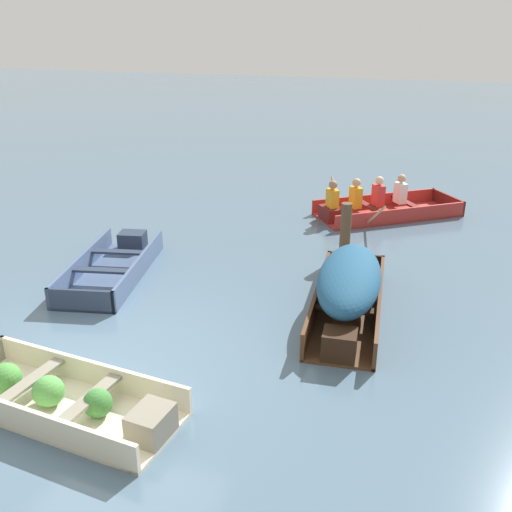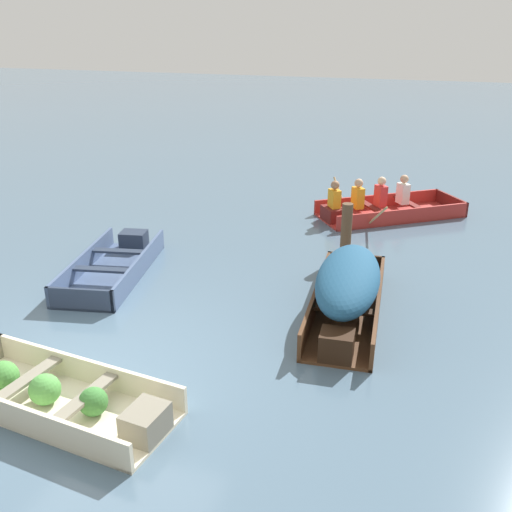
{
  "view_description": "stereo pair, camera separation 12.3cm",
  "coord_description": "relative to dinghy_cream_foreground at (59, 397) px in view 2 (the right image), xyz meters",
  "views": [
    {
      "loc": [
        3.69,
        -5.0,
        3.91
      ],
      "look_at": [
        0.97,
        3.23,
        0.35
      ],
      "focal_mm": 40.0,
      "sensor_mm": 36.0,
      "label": 1
    },
    {
      "loc": [
        3.81,
        -4.96,
        3.91
      ],
      "look_at": [
        0.97,
        3.23,
        0.35
      ],
      "focal_mm": 40.0,
      "sensor_mm": 36.0,
      "label": 2
    }
  ],
  "objects": [
    {
      "name": "ground_plane",
      "position": [
        -0.11,
        0.81,
        -0.15
      ],
      "size": [
        80.0,
        80.0,
        0.0
      ],
      "primitive_type": "plane",
      "color": "slate"
    },
    {
      "name": "dinghy_cream_foreground",
      "position": [
        0.0,
        0.0,
        0.0
      ],
      "size": [
        2.77,
        1.27,
        0.39
      ],
      "color": "beige",
      "rests_on": "ground"
    },
    {
      "name": "skiff_dark_varnish_near_moored",
      "position": [
        2.55,
        3.13,
        0.34
      ],
      "size": [
        1.16,
        2.9,
        0.85
      ],
      "color": "#4C2D19",
      "rests_on": "ground"
    },
    {
      "name": "skiff_slate_blue_mid_moored",
      "position": [
        -1.43,
        3.41,
        -0.02
      ],
      "size": [
        1.56,
        2.8,
        0.36
      ],
      "color": "#475B7F",
      "rests_on": "ground"
    },
    {
      "name": "rowboat_red_with_crew",
      "position": [
        2.4,
        7.84,
        0.07
      ],
      "size": [
        3.19,
        2.87,
        0.89
      ],
      "color": "#AD2D28",
      "rests_on": "ground"
    },
    {
      "name": "mooring_post",
      "position": [
        2.12,
        5.27,
        0.36
      ],
      "size": [
        0.19,
        0.19,
        1.02
      ],
      "primitive_type": "cylinder",
      "color": "brown",
      "rests_on": "ground"
    }
  ]
}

